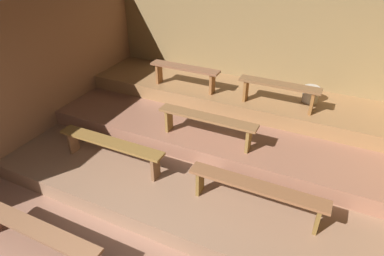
# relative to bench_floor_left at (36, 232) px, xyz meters

# --- Properties ---
(ground) EXTENTS (6.70, 6.12, 0.08)m
(ground) POSITION_rel_bench_floor_left_xyz_m (1.12, 2.08, -0.40)
(ground) COLOR #885F4B
(wall_back) EXTENTS (6.70, 0.06, 2.65)m
(wall_back) POSITION_rel_bench_floor_left_xyz_m (1.12, 4.77, 0.97)
(wall_back) COLOR olive
(wall_back) RESTS_ON ground
(wall_left) EXTENTS (0.06, 6.12, 2.65)m
(wall_left) POSITION_rel_bench_floor_left_xyz_m (-1.87, 2.08, 0.97)
(wall_left) COLOR #936244
(wall_left) RESTS_ON ground
(platform_lower) EXTENTS (5.90, 3.98, 0.27)m
(platform_lower) POSITION_rel_bench_floor_left_xyz_m (1.12, 2.75, -0.22)
(platform_lower) COLOR #89654D
(platform_lower) RESTS_ON ground
(platform_middle) EXTENTS (5.90, 2.56, 0.27)m
(platform_middle) POSITION_rel_bench_floor_left_xyz_m (1.12, 3.47, 0.05)
(platform_middle) COLOR #905F49
(platform_middle) RESTS_ON platform_lower
(platform_upper) EXTENTS (5.90, 1.35, 0.27)m
(platform_upper) POSITION_rel_bench_floor_left_xyz_m (1.12, 4.07, 0.32)
(platform_upper) COLOR olive
(platform_upper) RESTS_ON platform_middle
(bench_floor_left) EXTENTS (1.91, 0.24, 0.44)m
(bench_floor_left) POSITION_rel_bench_floor_left_xyz_m (0.00, 0.00, 0.00)
(bench_floor_left) COLOR brown
(bench_floor_left) RESTS_ON ground
(bench_lower_left) EXTENTS (1.86, 0.24, 0.44)m
(bench_lower_left) POSITION_rel_bench_floor_left_xyz_m (-0.06, 1.62, 0.27)
(bench_lower_left) COLOR brown
(bench_lower_left) RESTS_ON platform_lower
(bench_lower_right) EXTENTS (1.86, 0.24, 0.44)m
(bench_lower_right) POSITION_rel_bench_floor_left_xyz_m (2.30, 1.62, 0.27)
(bench_lower_right) COLOR brown
(bench_lower_right) RESTS_ON platform_lower
(bench_middle_center) EXTENTS (1.66, 0.24, 0.44)m
(bench_middle_center) POSITION_rel_bench_floor_left_xyz_m (1.18, 2.55, 0.54)
(bench_middle_center) COLOR brown
(bench_middle_center) RESTS_ON platform_middle
(bench_upper_left) EXTENTS (1.42, 0.24, 0.44)m
(bench_upper_left) POSITION_rel_bench_floor_left_xyz_m (0.19, 3.72, 0.80)
(bench_upper_left) COLOR brown
(bench_upper_left) RESTS_ON platform_upper
(bench_upper_right) EXTENTS (1.42, 0.24, 0.44)m
(bench_upper_right) POSITION_rel_bench_floor_left_xyz_m (2.04, 3.72, 0.80)
(bench_upper_right) COLOR brown
(bench_upper_right) RESTS_ON platform_upper
(pail_upper) EXTENTS (0.28, 0.28, 0.29)m
(pail_upper) POSITION_rel_bench_floor_left_xyz_m (2.55, 4.17, 0.60)
(pail_upper) COLOR #B2A899
(pail_upper) RESTS_ON platform_upper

